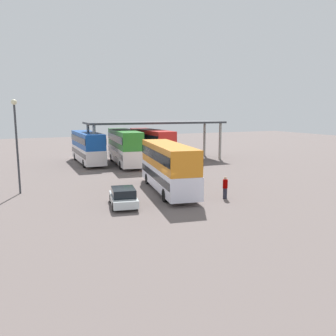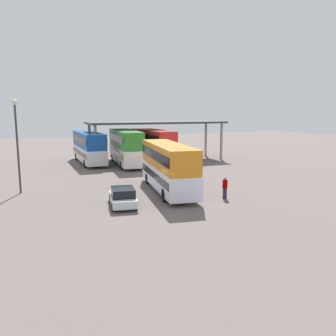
{
  "view_description": "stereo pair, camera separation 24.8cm",
  "coord_description": "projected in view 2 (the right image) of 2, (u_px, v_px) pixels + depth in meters",
  "views": [
    {
      "loc": [
        -11.15,
        -22.53,
        6.78
      ],
      "look_at": [
        0.68,
        3.77,
        2.0
      ],
      "focal_mm": 37.17,
      "sensor_mm": 36.0,
      "label": 1
    },
    {
      "loc": [
        -10.92,
        -22.63,
        6.78
      ],
      "look_at": [
        0.68,
        3.77,
        2.0
      ],
      "focal_mm": 37.17,
      "sensor_mm": 36.0,
      "label": 2
    }
  ],
  "objects": [
    {
      "name": "ground_plane",
      "position": [
        180.0,
        203.0,
        25.88
      ],
      "size": [
        140.0,
        140.0,
        0.0
      ],
      "primitive_type": "plane",
      "color": "#675B58"
    },
    {
      "name": "lamppost_tall",
      "position": [
        17.0,
        135.0,
        28.07
      ],
      "size": [
        0.44,
        0.44,
        7.66
      ],
      "color": "#33353A",
      "rests_on": "ground_plane"
    },
    {
      "name": "double_decker_near_canopy",
      "position": [
        89.0,
        146.0,
        45.01
      ],
      "size": [
        2.63,
        11.06,
        4.02
      ],
      "rotation": [
        0.0,
        0.0,
        1.56
      ],
      "color": "white",
      "rests_on": "ground_plane"
    },
    {
      "name": "depot_canopy",
      "position": [
        157.0,
        124.0,
        46.97
      ],
      "size": [
        18.84,
        6.7,
        5.3
      ],
      "rotation": [
        0.0,
        0.0,
        -0.04
      ],
      "color": "#33353A",
      "rests_on": "ground_plane"
    },
    {
      "name": "pedestrian_waiting",
      "position": [
        225.0,
        188.0,
        26.9
      ],
      "size": [
        0.38,
        0.38,
        1.74
      ],
      "rotation": [
        0.0,
        0.0,
        3.65
      ],
      "color": "#262633",
      "rests_on": "ground_plane"
    },
    {
      "name": "double_decker_main",
      "position": [
        168.0,
        166.0,
        29.21
      ],
      "size": [
        4.14,
        10.87,
        4.02
      ],
      "rotation": [
        0.0,
        0.0,
        1.41
      ],
      "color": "white",
      "rests_on": "ground_plane"
    },
    {
      "name": "parked_hatchback",
      "position": [
        123.0,
        197.0,
        24.86
      ],
      "size": [
        2.36,
        4.0,
        1.35
      ],
      "rotation": [
        0.0,
        0.0,
        1.39
      ],
      "color": "silver",
      "rests_on": "ground_plane"
    },
    {
      "name": "double_decker_far_right",
      "position": [
        153.0,
        145.0,
        45.74
      ],
      "size": [
        2.67,
        10.42,
        4.3
      ],
      "rotation": [
        0.0,
        0.0,
        1.59
      ],
      "color": "orange",
      "rests_on": "ground_plane"
    },
    {
      "name": "double_decker_mid_row",
      "position": [
        126.0,
        146.0,
        43.72
      ],
      "size": [
        3.74,
        11.53,
        4.35
      ],
      "rotation": [
        0.0,
        0.0,
        1.46
      ],
      "color": "silver",
      "rests_on": "ground_plane"
    }
  ]
}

